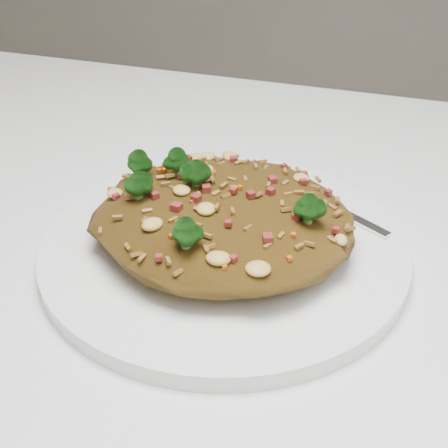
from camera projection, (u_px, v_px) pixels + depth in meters
The scene contains 4 objects.
dining_table at pixel (258, 363), 0.52m from camera, with size 1.20×0.80×0.75m.
plate at pixel (224, 247), 0.49m from camera, with size 0.28×0.28×0.01m, color white.
fried_rice at pixel (223, 210), 0.47m from camera, with size 0.20×0.18×0.06m.
fork at pixel (318, 200), 0.53m from camera, with size 0.15×0.10×0.00m.
Camera 1 is at (0.09, -0.36, 1.04)m, focal length 50.00 mm.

